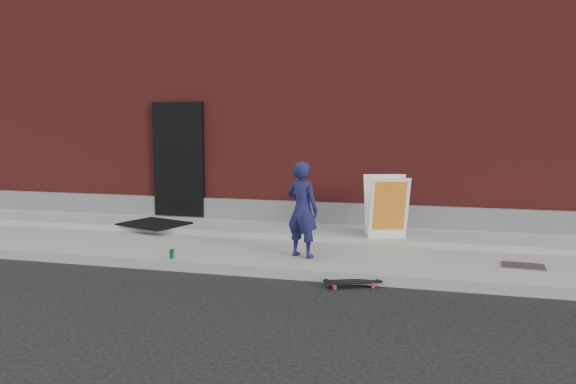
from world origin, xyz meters
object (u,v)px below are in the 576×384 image
(child, at_px, (302,209))
(skateboard, at_px, (353,282))
(pizza_sign, at_px, (386,206))
(soda_can, at_px, (172,254))

(child, relative_size, skateboard, 1.90)
(child, bearing_deg, skateboard, 157.19)
(pizza_sign, bearing_deg, skateboard, -96.71)
(child, relative_size, pizza_sign, 1.37)
(skateboard, relative_size, pizza_sign, 0.72)
(skateboard, distance_m, soda_can, 2.70)
(child, xyz_separation_m, skateboard, (0.87, -0.86, -0.79))
(child, xyz_separation_m, soda_can, (-1.81, -0.60, -0.64))
(skateboard, height_order, soda_can, soda_can)
(skateboard, bearing_deg, child, 135.59)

